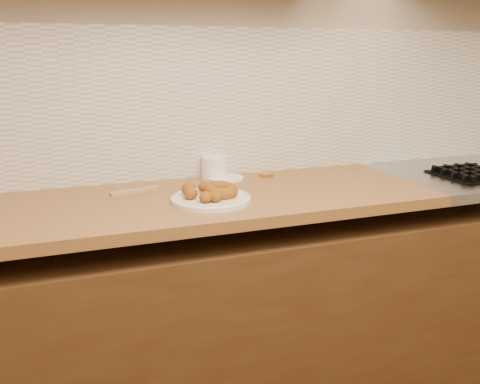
{
  "coord_description": "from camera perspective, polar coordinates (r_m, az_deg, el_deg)",
  "views": [
    {
      "loc": [
        -0.81,
        -0.02,
        1.39
      ],
      "look_at": [
        -0.23,
        1.59,
        0.93
      ],
      "focal_mm": 38.0,
      "sensor_mm": 36.0,
      "label": 1
    }
  ],
  "objects": [
    {
      "name": "wall_back",
      "position": [
        2.18,
        2.22,
        14.04
      ],
      "size": [
        4.0,
        0.02,
        2.7
      ],
      "primitive_type": "cube",
      "color": "#C3B599",
      "rests_on": "ground"
    },
    {
      "name": "base_cabinet",
      "position": [
        2.14,
        5.12,
        -12.9
      ],
      "size": [
        3.6,
        0.6,
        0.77
      ],
      "primitive_type": "cube",
      "color": "#4A311B",
      "rests_on": "floor"
    },
    {
      "name": "butcher_block",
      "position": [
        1.79,
        -13.75,
        -1.92
      ],
      "size": [
        2.3,
        0.62,
        0.04
      ],
      "primitive_type": "cube",
      "color": "olive",
      "rests_on": "base_cabinet"
    },
    {
      "name": "backsplash",
      "position": [
        2.17,
        2.3,
        10.07
      ],
      "size": [
        3.6,
        0.02,
        0.6
      ],
      "primitive_type": "cube",
      "color": "silver",
      "rests_on": "wall_back"
    },
    {
      "name": "donut_plate",
      "position": [
        1.76,
        -3.28,
        -0.82
      ],
      "size": [
        0.28,
        0.28,
        0.02
      ],
      "primitive_type": "cylinder",
      "color": "white",
      "rests_on": "butcher_block"
    },
    {
      "name": "ring_donut",
      "position": [
        1.77,
        -2.21,
        0.2
      ],
      "size": [
        0.18,
        0.18,
        0.06
      ],
      "primitive_type": "torus",
      "rotation": [
        0.1,
        0.0,
        0.71
      ],
      "color": "#884B0E",
      "rests_on": "donut_plate"
    },
    {
      "name": "fried_dough_chunks",
      "position": [
        1.75,
        -4.58,
        0.02
      ],
      "size": [
        0.13,
        0.19,
        0.05
      ],
      "color": "#884B0E",
      "rests_on": "donut_plate"
    },
    {
      "name": "plastic_tub",
      "position": [
        2.1,
        -2.92,
        2.83
      ],
      "size": [
        0.12,
        0.12,
        0.09
      ],
      "primitive_type": "cylinder",
      "rotation": [
        0.0,
        0.0,
        0.14
      ],
      "color": "white",
      "rests_on": "butcher_block"
    },
    {
      "name": "tub_lid",
      "position": [
        2.08,
        -1.58,
        1.57
      ],
      "size": [
        0.15,
        0.15,
        0.01
      ],
      "primitive_type": "cylinder",
      "rotation": [
        0.0,
        0.0,
        -0.08
      ],
      "color": "white",
      "rests_on": "butcher_block"
    },
    {
      "name": "brass_jar_lid",
      "position": [
        2.14,
        2.96,
        1.97
      ],
      "size": [
        0.08,
        0.08,
        0.01
      ],
      "primitive_type": "cylinder",
      "rotation": [
        0.0,
        0.0,
        0.35
      ],
      "color": "gold",
      "rests_on": "butcher_block"
    },
    {
      "name": "wooden_utensil",
      "position": [
        1.91,
        -11.8,
        0.1
      ],
      "size": [
        0.18,
        0.07,
        0.01
      ],
      "primitive_type": "cube",
      "rotation": [
        0.0,
        0.0,
        0.25
      ],
      "color": "tan",
      "rests_on": "butcher_block"
    }
  ]
}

